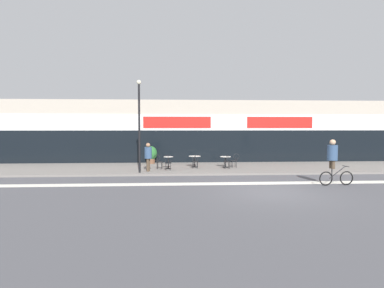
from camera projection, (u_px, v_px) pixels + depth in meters
ground_plane at (271, 192)px, 12.63m from camera, size 120.00×120.00×0.00m
sidewalk_slab at (236, 168)px, 19.86m from camera, size 40.00×5.50×0.12m
storefront_facade at (225, 132)px, 24.42m from camera, size 40.00×4.06×4.79m
bike_lane_stripe at (257, 183)px, 14.69m from camera, size 36.00×0.70×0.01m
bistro_table_0 at (168, 160)px, 18.90m from camera, size 0.61×0.61×0.78m
bistro_table_1 at (195, 159)px, 19.76m from camera, size 0.79×0.79×0.73m
bistro_table_2 at (225, 160)px, 19.60m from camera, size 0.71×0.71×0.72m
cafe_chair_0_near at (168, 162)px, 18.28m from camera, size 0.41×0.58×0.90m
cafe_chair_0_side at (158, 161)px, 18.88m from camera, size 0.59×0.43×0.90m
cafe_chair_1_near at (195, 160)px, 19.14m from camera, size 0.45×0.60×0.90m
cafe_chair_2_near at (227, 161)px, 18.98m from camera, size 0.41×0.58×0.90m
cafe_chair_2_side at (235, 159)px, 19.65m from camera, size 0.59×0.44×0.90m
planter_pot at (151, 154)px, 21.69m from camera, size 0.84×0.84×1.26m
lamp_post at (139, 120)px, 17.18m from camera, size 0.26×0.26×5.33m
cyclist_0 at (333, 158)px, 14.07m from camera, size 1.71×0.53×2.18m
pedestrian_near_end at (148, 154)px, 17.84m from camera, size 0.54×0.54×1.70m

